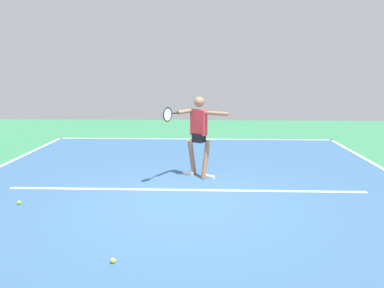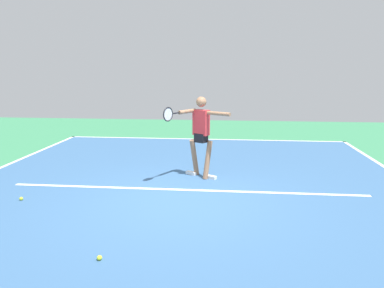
% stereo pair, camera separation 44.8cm
% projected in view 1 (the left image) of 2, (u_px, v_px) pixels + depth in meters
% --- Properties ---
extents(ground_plane, '(21.80, 21.80, 0.00)m').
position_uv_depth(ground_plane, '(184.00, 201.00, 6.65)').
color(ground_plane, '#388456').
extents(court_surface, '(9.46, 12.18, 0.00)m').
position_uv_depth(court_surface, '(184.00, 201.00, 6.65)').
color(court_surface, '#38608E').
rests_on(court_surface, ground_plane).
extents(court_line_baseline_near, '(9.46, 0.10, 0.01)m').
position_uv_depth(court_line_baseline_near, '(194.00, 139.00, 12.56)').
color(court_line_baseline_near, white).
rests_on(court_line_baseline_near, ground_plane).
extents(court_line_service, '(7.10, 0.10, 0.01)m').
position_uv_depth(court_line_service, '(186.00, 190.00, 7.24)').
color(court_line_service, white).
rests_on(court_line_service, ground_plane).
extents(court_line_centre_mark, '(0.10, 0.30, 0.01)m').
position_uv_depth(court_line_centre_mark, '(194.00, 140.00, 12.37)').
color(court_line_centre_mark, white).
rests_on(court_line_centre_mark, ground_plane).
extents(tennis_player, '(1.33, 1.07, 1.79)m').
position_uv_depth(tennis_player, '(198.00, 131.00, 7.92)').
color(tennis_player, '#9E7051').
rests_on(tennis_player, ground_plane).
extents(tennis_ball_near_player, '(0.07, 0.07, 0.07)m').
position_uv_depth(tennis_ball_near_player, '(19.00, 202.00, 6.47)').
color(tennis_ball_near_player, '#CCE033').
rests_on(tennis_ball_near_player, ground_plane).
extents(tennis_ball_centre_court, '(0.07, 0.07, 0.07)m').
position_uv_depth(tennis_ball_centre_court, '(113.00, 261.00, 4.50)').
color(tennis_ball_centre_court, '#CCE033').
rests_on(tennis_ball_centre_court, ground_plane).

